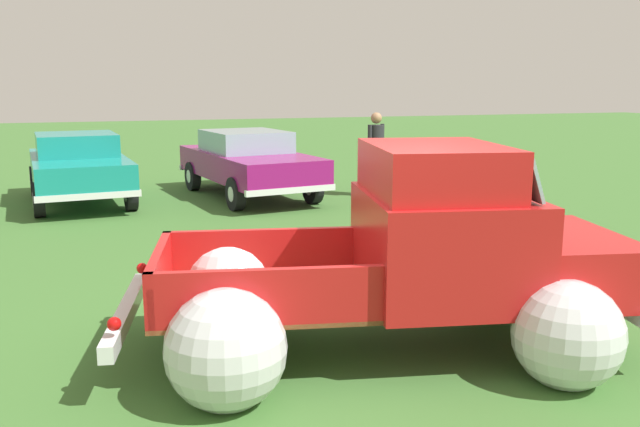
{
  "coord_description": "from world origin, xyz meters",
  "views": [
    {
      "loc": [
        -2.38,
        -5.47,
        2.47
      ],
      "look_at": [
        0.0,
        1.56,
        1.01
      ],
      "focal_mm": 37.57,
      "sensor_mm": 36.0,
      "label": 1
    }
  ],
  "objects_px": {
    "show_car_0": "(78,165)",
    "show_car_1": "(248,161)",
    "vintage_pickup_truck": "(415,270)",
    "spectator_0": "(376,148)"
  },
  "relations": [
    {
      "from": "show_car_0",
      "to": "show_car_1",
      "type": "bearing_deg",
      "value": 78.68
    },
    {
      "from": "vintage_pickup_truck",
      "to": "spectator_0",
      "type": "distance_m",
      "value": 8.57
    },
    {
      "from": "show_car_0",
      "to": "show_car_1",
      "type": "xyz_separation_m",
      "value": [
        3.51,
        -0.37,
        0.0
      ]
    },
    {
      "from": "show_car_1",
      "to": "vintage_pickup_truck",
      "type": "bearing_deg",
      "value": -11.41
    },
    {
      "from": "vintage_pickup_truck",
      "to": "spectator_0",
      "type": "relative_size",
      "value": 2.68
    },
    {
      "from": "show_car_0",
      "to": "vintage_pickup_truck",
      "type": "bearing_deg",
      "value": 13.08
    },
    {
      "from": "show_car_1",
      "to": "show_car_0",
      "type": "bearing_deg",
      "value": -104.68
    },
    {
      "from": "vintage_pickup_truck",
      "to": "show_car_1",
      "type": "xyz_separation_m",
      "value": [
        0.42,
        8.9,
        0.03
      ]
    },
    {
      "from": "spectator_0",
      "to": "show_car_1",
      "type": "bearing_deg",
      "value": 42.38
    },
    {
      "from": "vintage_pickup_truck",
      "to": "show_car_1",
      "type": "height_order",
      "value": "vintage_pickup_truck"
    }
  ]
}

